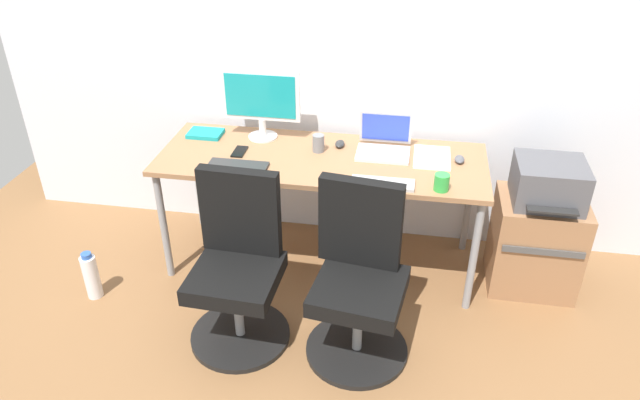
% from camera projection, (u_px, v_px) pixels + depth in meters
% --- Properties ---
extents(ground_plane, '(5.28, 5.28, 0.00)m').
position_uv_depth(ground_plane, '(321.00, 260.00, 3.86)').
color(ground_plane, brown).
extents(back_wall, '(4.40, 0.04, 2.60)m').
position_uv_depth(back_wall, '(333.00, 43.00, 3.55)').
color(back_wall, silver).
rests_on(back_wall, ground).
extents(desk, '(1.91, 0.70, 0.75)m').
position_uv_depth(desk, '(321.00, 166.00, 3.50)').
color(desk, '#996B47').
rests_on(desk, ground).
extents(office_chair_left, '(0.54, 0.54, 0.94)m').
position_uv_depth(office_chair_left, '(238.00, 269.00, 3.09)').
color(office_chair_left, black).
rests_on(office_chair_left, ground).
extents(office_chair_right, '(0.54, 0.54, 0.94)m').
position_uv_depth(office_chair_right, '(359.00, 282.00, 3.00)').
color(office_chair_right, black).
rests_on(office_chair_right, ground).
extents(side_cabinet, '(0.50, 0.42, 0.58)m').
position_uv_depth(side_cabinet, '(535.00, 243.00, 3.52)').
color(side_cabinet, '#996B47').
rests_on(side_cabinet, ground).
extents(printer, '(0.38, 0.40, 0.24)m').
position_uv_depth(printer, '(549.00, 183.00, 3.31)').
color(printer, '#515156').
rests_on(printer, side_cabinet).
extents(water_bottle_on_floor, '(0.09, 0.09, 0.31)m').
position_uv_depth(water_bottle_on_floor, '(91.00, 276.00, 3.48)').
color(water_bottle_on_floor, white).
rests_on(water_bottle_on_floor, ground).
extents(desktop_monitor, '(0.48, 0.18, 0.43)m').
position_uv_depth(desktop_monitor, '(261.00, 100.00, 3.58)').
color(desktop_monitor, silver).
rests_on(desktop_monitor, desk).
extents(open_laptop, '(0.31, 0.26, 0.23)m').
position_uv_depth(open_laptop, '(384.00, 143.00, 3.51)').
color(open_laptop, silver).
rests_on(open_laptop, desk).
extents(keyboard_by_monitor, '(0.34, 0.12, 0.02)m').
position_uv_depth(keyboard_by_monitor, '(238.00, 166.00, 3.36)').
color(keyboard_by_monitor, '#2D2D2D').
rests_on(keyboard_by_monitor, desk).
extents(keyboard_by_laptop, '(0.34, 0.12, 0.02)m').
position_uv_depth(keyboard_by_laptop, '(383.00, 183.00, 3.18)').
color(keyboard_by_laptop, '#B7B7B7').
rests_on(keyboard_by_laptop, desk).
extents(mouse_by_monitor, '(0.06, 0.10, 0.03)m').
position_uv_depth(mouse_by_monitor, '(460.00, 159.00, 3.41)').
color(mouse_by_monitor, '#515156').
rests_on(mouse_by_monitor, desk).
extents(mouse_by_laptop, '(0.06, 0.10, 0.03)m').
position_uv_depth(mouse_by_laptop, '(340.00, 144.00, 3.59)').
color(mouse_by_laptop, '#2D2D2D').
rests_on(mouse_by_laptop, desk).
extents(coffee_mug, '(0.08, 0.08, 0.09)m').
position_uv_depth(coffee_mug, '(442.00, 182.00, 3.12)').
color(coffee_mug, green).
rests_on(coffee_mug, desk).
extents(pen_cup, '(0.07, 0.07, 0.10)m').
position_uv_depth(pen_cup, '(318.00, 143.00, 3.51)').
color(pen_cup, slate).
rests_on(pen_cup, desk).
extents(phone_near_monitor, '(0.07, 0.14, 0.01)m').
position_uv_depth(phone_near_monitor, '(240.00, 152.00, 3.52)').
color(phone_near_monitor, black).
rests_on(phone_near_monitor, desk).
extents(notebook, '(0.21, 0.15, 0.03)m').
position_uv_depth(notebook, '(205.00, 133.00, 3.72)').
color(notebook, teal).
rests_on(notebook, desk).
extents(paper_pile, '(0.21, 0.30, 0.01)m').
position_uv_depth(paper_pile, '(432.00, 157.00, 3.45)').
color(paper_pile, white).
rests_on(paper_pile, desk).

